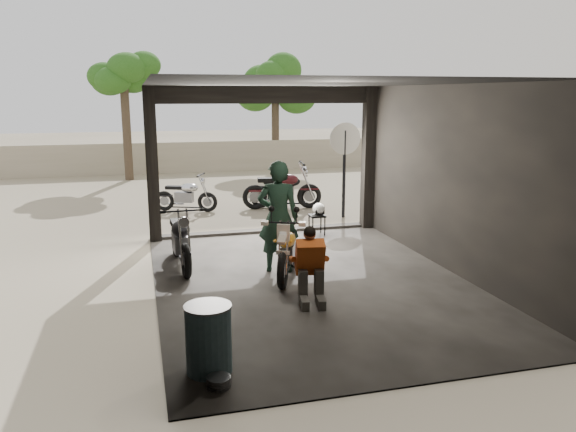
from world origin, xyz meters
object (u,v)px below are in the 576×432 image
left_bike (180,236)px  helmet (319,209)px  outside_bike_c (286,187)px  outside_bike_b (282,186)px  rider (278,217)px  stool (317,218)px  outside_bike_a (185,193)px  mechanic (311,268)px  oil_drum (209,340)px  main_bike (288,246)px  sign_post (345,154)px

left_bike → helmet: (3.10, 1.61, 0.01)m
left_bike → outside_bike_c: left_bike is taller
outside_bike_c → helmet: 3.11m
outside_bike_b → rider: rider is taller
rider → stool: bearing=-103.6°
outside_bike_b → outside_bike_a: bearing=91.0°
rider → stool: (1.44, 2.29, -0.59)m
left_bike → rider: bearing=-26.7°
mechanic → oil_drum: 2.45m
stool → oil_drum: oil_drum is taller
mechanic → oil_drum: mechanic is taller
main_bike → outside_bike_b: bearing=99.0°
main_bike → outside_bike_c: outside_bike_c is taller
main_bike → mechanic: 1.26m
outside_bike_b → stool: (0.01, -3.02, -0.24)m
left_bike → outside_bike_a: left_bike is taller
outside_bike_c → mechanic: (-1.45, -7.02, -0.02)m
outside_bike_b → stool: bearing=-171.8°
main_bike → outside_bike_c: (1.47, 5.75, 0.03)m
rider → stool: rider is taller
stool → left_bike: bearing=-152.6°
outside_bike_a → helmet: (2.60, -3.30, 0.09)m
outside_bike_c → oil_drum: 9.32m
mechanic → rider: bearing=103.2°
main_bike → stool: (1.36, 2.62, -0.16)m
outside_bike_c → oil_drum: outside_bike_c is taller
left_bike → stool: (3.06, 1.58, -0.19)m
outside_bike_a → oil_drum: outside_bike_a is taller
outside_bike_c → rider: 5.66m
outside_bike_a → outside_bike_b: (2.54, -0.31, 0.13)m
stool → sign_post: bearing=52.5°
oil_drum → mechanic: bearing=45.5°
stool → sign_post: (1.21, 1.57, 1.21)m
outside_bike_b → helmet: 2.99m
outside_bike_b → oil_drum: size_ratio=2.36×
rider → mechanic: rider is taller
main_bike → outside_bike_c: 5.94m
outside_bike_b → stool: size_ratio=4.04×
rider → sign_post: size_ratio=0.83×
outside_bike_a → outside_bike_b: bearing=-74.6°
main_bike → stool: 2.95m
mechanic → oil_drum: (-1.72, -1.75, -0.15)m
left_bike → outside_bike_b: bearing=53.3°
stool → sign_post: sign_post is taller
sign_post → main_bike: bearing=-142.6°
mechanic → outside_bike_b: bearing=88.8°
outside_bike_a → rider: rider is taller
outside_bike_b → rider: bearing=172.9°
outside_bike_b → stool: outside_bike_b is taller
left_bike → oil_drum: left_bike is taller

